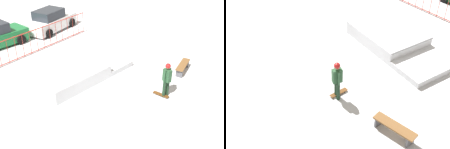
% 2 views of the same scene
% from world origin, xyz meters
% --- Properties ---
extents(ground_plane, '(60.00, 60.00, 0.00)m').
position_xyz_m(ground_plane, '(0.00, 0.00, 0.00)').
color(ground_plane, '#B7BABF').
extents(skate_ramp, '(5.63, 3.11, 0.74)m').
position_xyz_m(skate_ramp, '(0.27, 1.31, 0.32)').
color(skate_ramp, silver).
rests_on(skate_ramp, ground).
extents(skater, '(0.43, 0.43, 1.73)m').
position_xyz_m(skater, '(1.59, -3.24, 1.01)').
color(skater, black).
rests_on(skater, ground).
extents(skateboard, '(0.27, 0.80, 0.09)m').
position_xyz_m(skateboard, '(1.49, -3.07, 0.08)').
color(skateboard, '#593314').
rests_on(skateboard, ground).
extents(perimeter_fence, '(11.23, 0.20, 1.50)m').
position_xyz_m(perimeter_fence, '(-0.00, 5.57, 0.77)').
color(perimeter_fence, '#B22D23').
rests_on(perimeter_fence, ground).
extents(park_bench, '(1.65, 0.68, 0.48)m').
position_xyz_m(park_bench, '(4.32, -2.83, 0.36)').
color(park_bench, brown).
rests_on(park_bench, ground).
extents(parked_car_white, '(4.31, 2.40, 1.60)m').
position_xyz_m(parked_car_white, '(4.45, 7.80, 0.72)').
color(parked_car_white, white).
rests_on(parked_car_white, ground).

